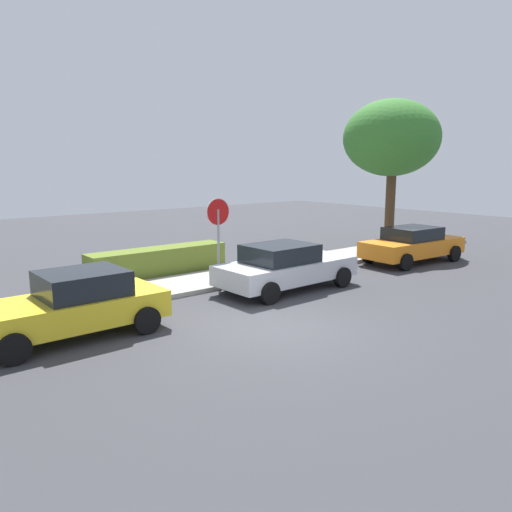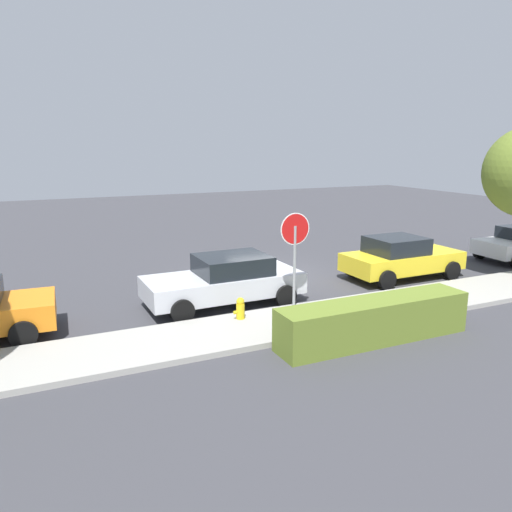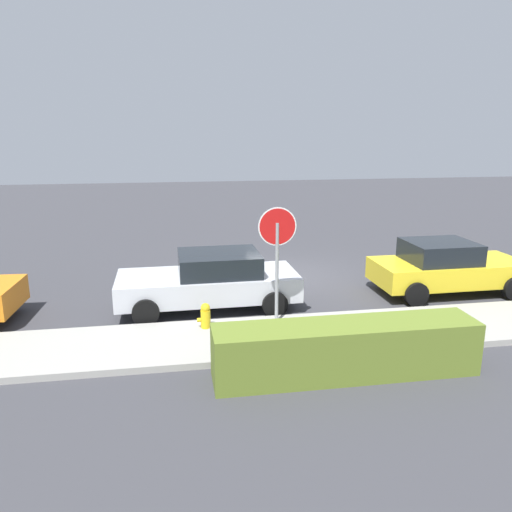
{
  "view_description": "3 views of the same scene",
  "coord_description": "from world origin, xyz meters",
  "px_view_note": "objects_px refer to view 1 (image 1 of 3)",
  "views": [
    {
      "loc": [
        -7.59,
        -8.65,
        3.85
      ],
      "look_at": [
        0.98,
        1.83,
        1.35
      ],
      "focal_mm": 35.0,
      "sensor_mm": 36.0,
      "label": 1
    },
    {
      "loc": [
        7.78,
        15.54,
        4.61
      ],
      "look_at": [
        1.11,
        1.23,
        1.05
      ],
      "focal_mm": 35.0,
      "sensor_mm": 36.0,
      "label": 2
    },
    {
      "loc": [
        3.57,
        14.71,
        4.47
      ],
      "look_at": [
        1.23,
        0.94,
        0.93
      ],
      "focal_mm": 35.0,
      "sensor_mm": 36.0,
      "label": 3
    }
  ],
  "objects_px": {
    "parked_car_silver": "(285,266)",
    "fire_hydrant": "(257,268)",
    "parked_car_orange": "(413,244)",
    "parked_car_yellow": "(73,305)",
    "street_tree_near_corner": "(391,139)",
    "stop_sign": "(218,225)"
  },
  "relations": [
    {
      "from": "parked_car_silver",
      "to": "fire_hydrant",
      "type": "distance_m",
      "value": 1.75
    },
    {
      "from": "parked_car_orange",
      "to": "fire_hydrant",
      "type": "relative_size",
      "value": 6.44
    },
    {
      "from": "parked_car_silver",
      "to": "parked_car_yellow",
      "type": "xyz_separation_m",
      "value": [
        -6.6,
        -0.13,
        0.01
      ]
    },
    {
      "from": "street_tree_near_corner",
      "to": "fire_hydrant",
      "type": "height_order",
      "value": "street_tree_near_corner"
    },
    {
      "from": "parked_car_orange",
      "to": "fire_hydrant",
      "type": "bearing_deg",
      "value": 165.98
    },
    {
      "from": "fire_hydrant",
      "to": "parked_car_orange",
      "type": "bearing_deg",
      "value": -14.02
    },
    {
      "from": "street_tree_near_corner",
      "to": "fire_hydrant",
      "type": "distance_m",
      "value": 10.02
    },
    {
      "from": "stop_sign",
      "to": "fire_hydrant",
      "type": "distance_m",
      "value": 2.3
    },
    {
      "from": "street_tree_near_corner",
      "to": "parked_car_silver",
      "type": "bearing_deg",
      "value": -162.48
    },
    {
      "from": "parked_car_silver",
      "to": "parked_car_orange",
      "type": "distance_m",
      "value": 6.88
    },
    {
      "from": "stop_sign",
      "to": "street_tree_near_corner",
      "type": "xyz_separation_m",
      "value": [
        10.46,
        1.27,
        3.02
      ]
    },
    {
      "from": "stop_sign",
      "to": "parked_car_yellow",
      "type": "relative_size",
      "value": 0.67
    },
    {
      "from": "parked_car_silver",
      "to": "fire_hydrant",
      "type": "relative_size",
      "value": 6.41
    },
    {
      "from": "stop_sign",
      "to": "parked_car_silver",
      "type": "bearing_deg",
      "value": -48.87
    },
    {
      "from": "parked_car_orange",
      "to": "parked_car_silver",
      "type": "bearing_deg",
      "value": -179.72
    },
    {
      "from": "parked_car_silver",
      "to": "street_tree_near_corner",
      "type": "bearing_deg",
      "value": 17.52
    },
    {
      "from": "parked_car_silver",
      "to": "street_tree_near_corner",
      "type": "height_order",
      "value": "street_tree_near_corner"
    },
    {
      "from": "parked_car_yellow",
      "to": "parked_car_orange",
      "type": "distance_m",
      "value": 13.48
    },
    {
      "from": "stop_sign",
      "to": "parked_car_silver",
      "type": "relative_size",
      "value": 0.62
    },
    {
      "from": "parked_car_silver",
      "to": "parked_car_orange",
      "type": "xyz_separation_m",
      "value": [
        6.88,
        0.03,
        -0.01
      ]
    },
    {
      "from": "parked_car_yellow",
      "to": "parked_car_orange",
      "type": "xyz_separation_m",
      "value": [
        13.48,
        0.17,
        -0.01
      ]
    },
    {
      "from": "parked_car_yellow",
      "to": "street_tree_near_corner",
      "type": "height_order",
      "value": "street_tree_near_corner"
    }
  ]
}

